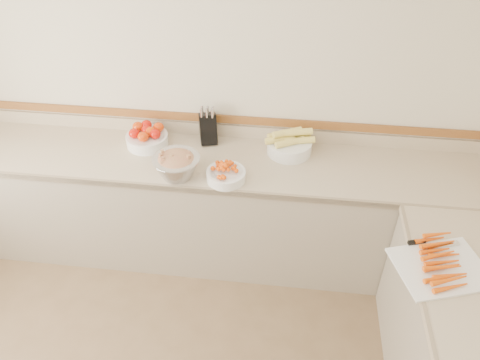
# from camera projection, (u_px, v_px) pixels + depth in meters

# --- Properties ---
(back_wall) EXTENTS (4.00, 0.00, 4.00)m
(back_wall) POSITION_uv_depth(u_px,v_px,m) (202.00, 86.00, 3.28)
(back_wall) COLOR beige
(back_wall) RESTS_ON ground_plane
(counter_back) EXTENTS (4.00, 0.65, 1.08)m
(counter_back) POSITION_uv_depth(u_px,v_px,m) (200.00, 206.00, 3.55)
(counter_back) COLOR #C1AD8C
(counter_back) RESTS_ON ground_plane
(knife_block) EXTENTS (0.16, 0.17, 0.29)m
(knife_block) POSITION_uv_depth(u_px,v_px,m) (208.00, 128.00, 3.37)
(knife_block) COLOR black
(knife_block) RESTS_ON counter_back
(tomato_bowl) EXTENTS (0.30, 0.30, 0.15)m
(tomato_bowl) POSITION_uv_depth(u_px,v_px,m) (147.00, 137.00, 3.38)
(tomato_bowl) COLOR white
(tomato_bowl) RESTS_ON counter_back
(cherry_tomato_bowl) EXTENTS (0.26, 0.26, 0.15)m
(cherry_tomato_bowl) POSITION_uv_depth(u_px,v_px,m) (226.00, 174.00, 3.06)
(cherry_tomato_bowl) COLOR white
(cherry_tomato_bowl) RESTS_ON counter_back
(corn_bowl) EXTENTS (0.35, 0.32, 0.19)m
(corn_bowl) POSITION_uv_depth(u_px,v_px,m) (290.00, 144.00, 3.30)
(corn_bowl) COLOR white
(corn_bowl) RESTS_ON counter_back
(rhubarb_bowl) EXTENTS (0.31, 0.31, 0.18)m
(rhubarb_bowl) POSITION_uv_depth(u_px,v_px,m) (177.00, 165.00, 3.07)
(rhubarb_bowl) COLOR #B2B2BA
(rhubarb_bowl) RESTS_ON counter_back
(cutting_board) EXTENTS (0.56, 0.50, 0.07)m
(cutting_board) POSITION_uv_depth(u_px,v_px,m) (441.00, 264.00, 2.49)
(cutting_board) COLOR white
(cutting_board) RESTS_ON counter_right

